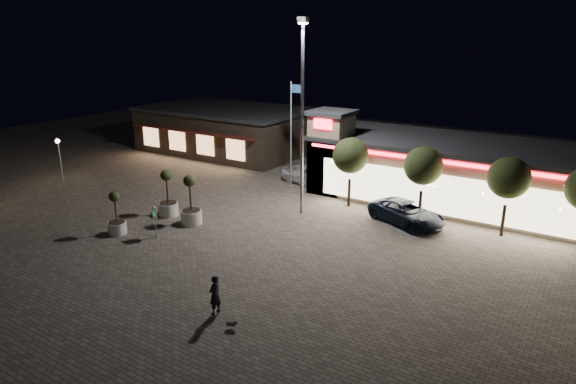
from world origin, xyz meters
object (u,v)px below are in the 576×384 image
Objects in this scene: planter_left at (168,202)px; planter_mid at (117,221)px; valet_sign at (155,216)px; pedestrian at (215,295)px; white_sedan at (307,175)px; pickup_truck at (407,213)px.

planter_left reaches higher than planter_mid.
pedestrian is at bearing -28.56° from valet_sign.
pickup_truck is at bearing -101.82° from white_sedan.
valet_sign reaches higher than pickup_truck.
planter_left is at bearing 171.48° from white_sedan.
pedestrian reaches higher than white_sedan.
planter_left is 1.17× the size of planter_mid.
planter_mid is at bearing -107.92° from pedestrian.
white_sedan is (-9.67, 4.10, 0.04)m from pickup_truck.
planter_left is (-3.97, -11.08, 0.20)m from white_sedan.
pickup_truck is 1.16× the size of white_sedan.
valet_sign is at bearing 19.02° from planter_mid.
pedestrian is at bearing -168.93° from pickup_truck.
pickup_truck is 15.01m from pedestrian.
pedestrian is (6.58, -18.79, 0.13)m from white_sedan.
planter_mid is (-13.90, -10.92, 0.11)m from pickup_truck.
white_sedan is 2.51× the size of pedestrian.
pedestrian is at bearing -36.15° from planter_left.
white_sedan is 2.32× the size of valet_sign.
planter_mid is 1.39× the size of valet_sign.
pickup_truck is at bearing 169.43° from pedestrian.
planter_mid is at bearing 151.09° from pickup_truck.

